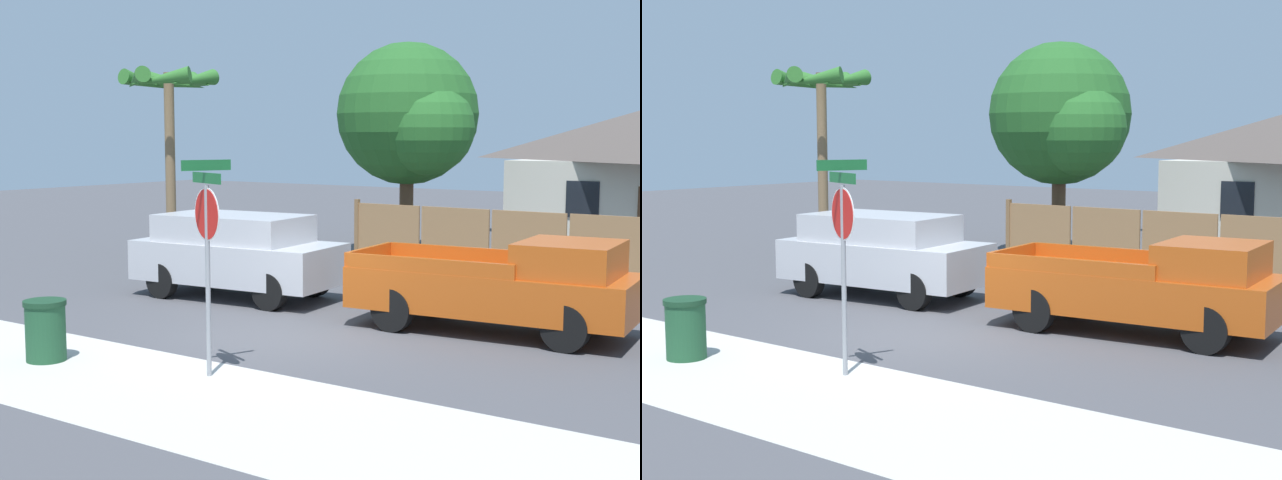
% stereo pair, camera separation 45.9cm
% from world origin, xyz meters
% --- Properties ---
extents(ground_plane, '(80.00, 80.00, 0.00)m').
position_xyz_m(ground_plane, '(0.00, 0.00, 0.00)').
color(ground_plane, '#47474C').
extents(sidewalk_strip, '(36.00, 3.20, 0.01)m').
position_xyz_m(sidewalk_strip, '(0.00, -3.60, 0.00)').
color(sidewalk_strip, beige).
rests_on(sidewalk_strip, ground).
extents(wooden_fence, '(14.29, 0.12, 1.68)m').
position_xyz_m(wooden_fence, '(2.76, 8.98, 0.79)').
color(wooden_fence, '#997047').
rests_on(wooden_fence, ground).
extents(oak_tree, '(4.24, 4.04, 6.09)m').
position_xyz_m(oak_tree, '(-3.35, 10.26, 3.97)').
color(oak_tree, brown).
rests_on(oak_tree, ground).
extents(palm_tree, '(2.61, 2.82, 5.28)m').
position_xyz_m(palm_tree, '(-8.61, 5.99, 4.53)').
color(palm_tree, brown).
rests_on(palm_tree, ground).
extents(red_suv, '(4.58, 2.38, 1.78)m').
position_xyz_m(red_suv, '(-3.13, 2.41, 0.97)').
color(red_suv, '#B7B7BC').
rests_on(red_suv, ground).
extents(orange_pickup, '(5.07, 2.39, 1.68)m').
position_xyz_m(orange_pickup, '(2.95, 2.44, 0.84)').
color(orange_pickup, '#B74C14').
rests_on(orange_pickup, ground).
extents(stop_sign, '(0.80, 0.72, 3.11)m').
position_xyz_m(stop_sign, '(0.66, -2.64, 2.09)').
color(stop_sign, gray).
rests_on(stop_sign, ground).
extents(trash_bin, '(0.65, 0.65, 0.94)m').
position_xyz_m(trash_bin, '(-1.98, -3.43, 0.48)').
color(trash_bin, '#1E4C2D').
rests_on(trash_bin, ground).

